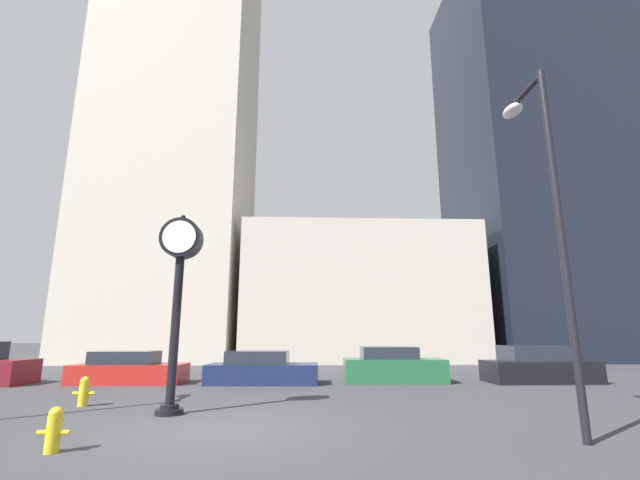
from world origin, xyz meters
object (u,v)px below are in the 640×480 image
object	(u,v)px
fire_hydrant_near	(84,391)
street_lamp_right	(544,190)
car_green	(393,367)
street_clock	(179,274)
car_red	(129,370)
fire_hydrant_far	(54,429)
car_black	(538,367)
car_navy	(262,370)

from	to	relation	value
fire_hydrant_near	street_lamp_right	bearing A→B (deg)	-21.19
car_green	fire_hydrant_near	xyz separation A→B (m)	(-9.10, -5.35, -0.20)
street_clock	fire_hydrant_near	xyz separation A→B (m)	(-2.56, 1.27, -2.87)
car_red	fire_hydrant_far	distance (m)	10.20
car_black	street_clock	bearing A→B (deg)	-153.21
car_navy	car_green	distance (m)	5.05
car_navy	fire_hydrant_far	size ratio (longest dim) A/B	6.25
car_red	car_navy	size ratio (longest dim) A/B	0.98
car_navy	street_lamp_right	bearing A→B (deg)	-52.76
car_green	car_red	bearing A→B (deg)	-177.95
street_clock	car_green	xyz separation A→B (m)	(6.54, 6.62, -2.66)
street_clock	car_green	size ratio (longest dim) A/B	1.21
street_clock	car_navy	world-z (taller)	street_clock
street_clock	car_green	world-z (taller)	street_clock
car_black	fire_hydrant_near	size ratio (longest dim) A/B	5.60
fire_hydrant_near	street_lamp_right	xyz separation A→B (m)	(10.29, -3.99, 4.18)
street_clock	car_navy	size ratio (longest dim) A/B	1.13
car_navy	fire_hydrant_far	world-z (taller)	car_navy
street_lamp_right	car_green	bearing A→B (deg)	97.27
street_clock	street_lamp_right	bearing A→B (deg)	-19.37
car_green	fire_hydrant_far	size ratio (longest dim) A/B	5.79
car_black	car_green	bearing A→B (deg)	175.81
street_clock	fire_hydrant_far	world-z (taller)	street_clock
car_black	fire_hydrant_far	bearing A→B (deg)	-144.25
fire_hydrant_far	street_clock	bearing A→B (deg)	75.95
car_red	street_lamp_right	distance (m)	15.17
street_lamp_right	fire_hydrant_near	bearing A→B (deg)	158.81
car_navy	street_clock	bearing A→B (deg)	-100.63
fire_hydrant_near	car_red	bearing A→B (deg)	100.33
fire_hydrant_far	car_red	bearing A→B (deg)	105.48
street_clock	car_red	xyz separation A→B (m)	(-3.53, 6.60, -2.74)
fire_hydrant_near	fire_hydrant_far	world-z (taller)	fire_hydrant_near
street_clock	car_green	bearing A→B (deg)	45.37
street_clock	fire_hydrant_far	distance (m)	4.41
car_green	car_black	size ratio (longest dim) A/B	0.96
car_black	street_lamp_right	bearing A→B (deg)	-116.53
car_black	street_lamp_right	xyz separation A→B (m)	(-4.37, -9.00, 3.96)
street_clock	fire_hydrant_far	size ratio (longest dim) A/B	7.04
car_red	car_black	bearing A→B (deg)	-0.10
fire_hydrant_far	car_navy	bearing A→B (deg)	76.43
car_green	car_black	xyz separation A→B (m)	(5.56, -0.35, 0.01)
fire_hydrant_near	car_green	bearing A→B (deg)	30.46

